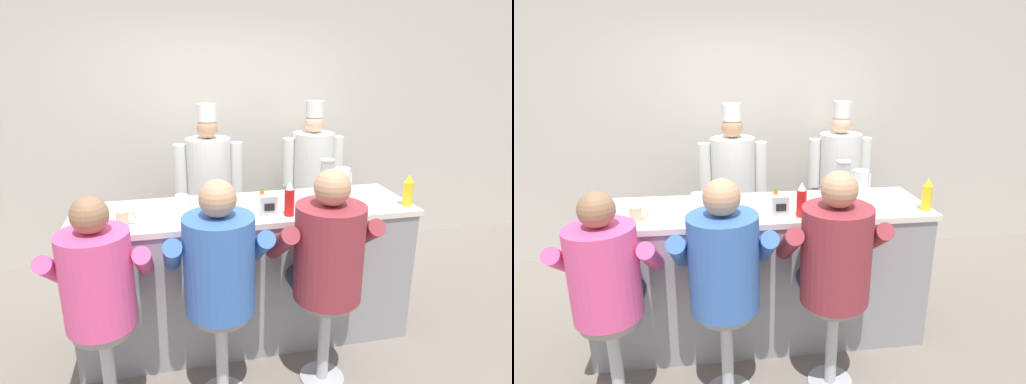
# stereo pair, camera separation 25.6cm
# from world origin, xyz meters

# --- Properties ---
(ground_plane) EXTENTS (20.00, 20.00, 0.00)m
(ground_plane) POSITION_xyz_m (0.00, 0.00, 0.00)
(ground_plane) COLOR slate
(wall_back) EXTENTS (10.00, 0.06, 2.70)m
(wall_back) POSITION_xyz_m (0.00, 1.90, 1.35)
(wall_back) COLOR beige
(wall_back) RESTS_ON ground_plane
(diner_counter) EXTENTS (2.42, 0.69, 1.04)m
(diner_counter) POSITION_xyz_m (0.00, 0.35, 0.52)
(diner_counter) COLOR gray
(diner_counter) RESTS_ON ground_plane
(ketchup_bottle_red) EXTENTS (0.07, 0.07, 0.24)m
(ketchup_bottle_red) POSITION_xyz_m (0.26, 0.12, 1.15)
(ketchup_bottle_red) COLOR red
(ketchup_bottle_red) RESTS_ON diner_counter
(mustard_bottle_yellow) EXTENTS (0.07, 0.07, 0.23)m
(mustard_bottle_yellow) POSITION_xyz_m (1.15, 0.13, 1.15)
(mustard_bottle_yellow) COLOR yellow
(mustard_bottle_yellow) RESTS_ON diner_counter
(hot_sauce_bottle_orange) EXTENTS (0.03, 0.03, 0.15)m
(hot_sauce_bottle_orange) POSITION_xyz_m (0.10, 0.28, 1.12)
(hot_sauce_bottle_orange) COLOR orange
(hot_sauce_bottle_orange) RESTS_ON diner_counter
(water_pitcher_clear) EXTENTS (0.14, 0.12, 0.22)m
(water_pitcher_clear) POSITION_xyz_m (0.77, 0.44, 1.15)
(water_pitcher_clear) COLOR silver
(water_pitcher_clear) RESTS_ON diner_counter
(breakfast_plate) EXTENTS (0.26, 0.26, 0.05)m
(breakfast_plate) POSITION_xyz_m (-0.12, 0.17, 1.06)
(breakfast_plate) COLOR white
(breakfast_plate) RESTS_ON diner_counter
(cereal_bowl) EXTENTS (0.13, 0.13, 0.06)m
(cereal_bowl) POSITION_xyz_m (-1.04, 0.27, 1.07)
(cereal_bowl) COLOR white
(cereal_bowl) RESTS_ON diner_counter
(coffee_mug_white) EXTENTS (0.14, 0.09, 0.09)m
(coffee_mug_white) POSITION_xyz_m (-0.44, 0.44, 1.09)
(coffee_mug_white) COLOR white
(coffee_mug_white) RESTS_ON diner_counter
(coffee_mug_tan) EXTENTS (0.13, 0.08, 0.09)m
(coffee_mug_tan) POSITION_xyz_m (-0.83, 0.18, 1.09)
(coffee_mug_tan) COLOR beige
(coffee_mug_tan) RESTS_ON diner_counter
(cup_stack_steel) EXTENTS (0.11, 0.11, 0.33)m
(cup_stack_steel) POSITION_xyz_m (0.59, 0.29, 1.21)
(cup_stack_steel) COLOR #B7BABF
(cup_stack_steel) RESTS_ON diner_counter
(napkin_dispenser_chrome) EXTENTS (0.12, 0.07, 0.14)m
(napkin_dispenser_chrome) POSITION_xyz_m (0.12, 0.15, 1.11)
(napkin_dispenser_chrome) COLOR silver
(napkin_dispenser_chrome) RESTS_ON diner_counter
(diner_seated_pink) EXTENTS (0.59, 0.58, 1.39)m
(diner_seated_pink) POSITION_xyz_m (-0.95, -0.24, 0.86)
(diner_seated_pink) COLOR #B2B5BA
(diner_seated_pink) RESTS_ON ground_plane
(diner_seated_blue) EXTENTS (0.63, 0.62, 1.44)m
(diner_seated_blue) POSITION_xyz_m (-0.28, -0.24, 0.88)
(diner_seated_blue) COLOR #B2B5BA
(diner_seated_blue) RESTS_ON ground_plane
(diner_seated_maroon) EXTENTS (0.65, 0.64, 1.46)m
(diner_seated_maroon) POSITION_xyz_m (0.39, -0.24, 0.89)
(diner_seated_maroon) COLOR #B2B5BA
(diner_seated_maroon) RESTS_ON ground_plane
(cook_in_whites_near) EXTENTS (0.65, 0.42, 1.67)m
(cook_in_whites_near) POSITION_xyz_m (-0.14, 1.45, 0.92)
(cook_in_whites_near) COLOR #232328
(cook_in_whites_near) RESTS_ON ground_plane
(cook_in_whites_far) EXTENTS (0.65, 0.42, 1.66)m
(cook_in_whites_far) POSITION_xyz_m (0.95, 1.56, 0.91)
(cook_in_whites_far) COLOR #232328
(cook_in_whites_far) RESTS_ON ground_plane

